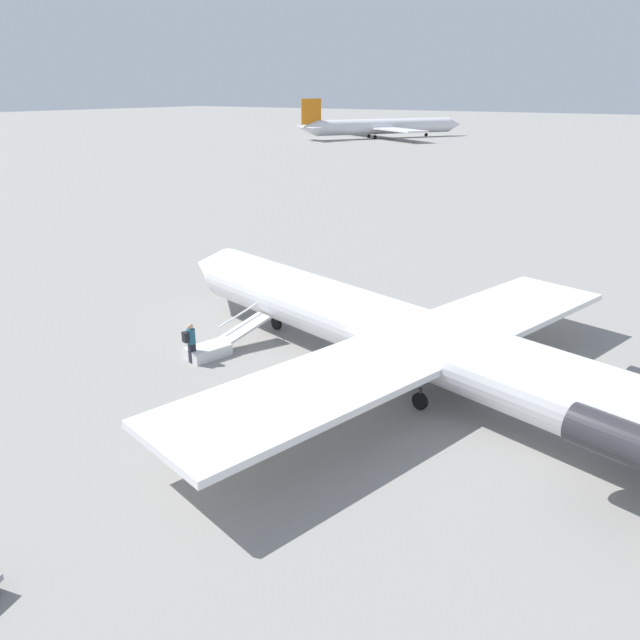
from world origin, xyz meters
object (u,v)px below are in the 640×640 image
Objects in this scene: airplane_far_center at (382,126)px; passenger at (191,340)px; boarding_stairs at (216,346)px; airplane_main at (413,339)px.

airplane_far_center reaches higher than passenger.
passenger is at bearing -178.55° from boarding_stairs.
airplane_main is 6.95× the size of boarding_stairs.
airplane_far_center reaches higher than boarding_stairs.
airplane_main is at bearing -119.81° from airplane_far_center.
airplane_far_center is at bearing 39.04° from boarding_stairs.
boarding_stairs is at bearing 26.11° from airplane_main.
passenger is (-53.95, 117.25, -1.63)m from airplane_far_center.
passenger is (0.27, 1.21, 0.63)m from boarding_stairs.
airplane_far_center is 22.44× the size of passenger.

